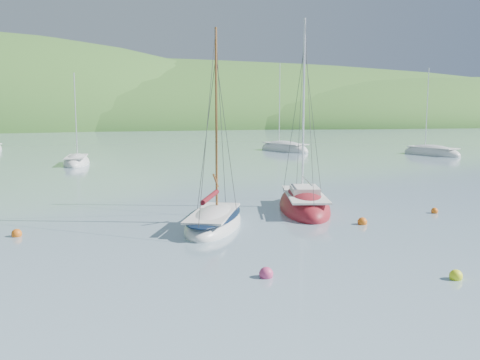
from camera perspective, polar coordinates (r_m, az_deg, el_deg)
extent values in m
plane|color=#7490A0|center=(19.86, 10.10, -9.49)|extent=(700.00, 700.00, 0.00)
ellipsoid|color=#305E24|center=(187.45, -12.28, 5.81)|extent=(440.00, 110.00, 44.00)
ellipsoid|color=#305E24|center=(202.59, 14.35, 5.88)|extent=(240.00, 100.00, 34.00)
ellipsoid|color=silver|center=(26.51, -2.82, -4.73)|extent=(4.98, 7.20, 1.66)
cube|color=silver|center=(26.26, -2.89, -3.53)|extent=(3.81, 5.59, 0.10)
cylinder|color=brown|center=(26.69, -2.54, 6.34)|extent=(0.12, 0.12, 9.03)
ellipsoid|color=#0B1932|center=(26.41, -2.83, -3.68)|extent=(4.92, 7.12, 0.28)
cylinder|color=#5A0F16|center=(25.44, -3.22, -1.81)|extent=(1.52, 3.08, 0.24)
ellipsoid|color=maroon|center=(30.93, 6.85, -2.89)|extent=(4.60, 8.40, 2.20)
cube|color=silver|center=(30.64, 6.91, -1.53)|extent=(3.50, 6.53, 0.10)
cylinder|color=white|center=(31.35, 6.79, 7.76)|extent=(0.12, 0.12, 9.97)
cube|color=silver|center=(30.60, 6.92, -1.09)|extent=(1.99, 2.53, 0.42)
cylinder|color=white|center=(29.72, 7.14, -0.05)|extent=(1.02, 3.73, 0.09)
ellipsoid|color=silver|center=(57.55, -17.03, 1.74)|extent=(2.96, 7.28, 1.95)
cube|color=silver|center=(57.34, -17.07, 2.41)|extent=(2.23, 5.67, 0.10)
cylinder|color=white|center=(58.12, -17.13, 6.66)|extent=(0.12, 0.12, 8.56)
ellipsoid|color=silver|center=(72.22, 4.73, 3.24)|extent=(6.09, 9.46, 2.42)
cube|color=silver|center=(72.02, 4.83, 3.90)|extent=(4.65, 7.34, 0.10)
cylinder|color=white|center=(72.82, 4.24, 8.14)|extent=(0.12, 0.12, 10.71)
ellipsoid|color=silver|center=(70.07, 19.74, 2.66)|extent=(5.07, 8.59, 2.21)
cube|color=silver|center=(69.91, 19.87, 3.28)|extent=(3.86, 6.67, 0.10)
cylinder|color=white|center=(70.46, 19.33, 7.27)|extent=(0.12, 0.12, 9.74)
sphere|color=#EDFE1B|center=(20.01, 22.04, -9.47)|extent=(0.45, 0.45, 0.45)
sphere|color=#C63A6F|center=(18.81, 2.80, -9.98)|extent=(0.50, 0.50, 0.50)
sphere|color=#DA5F13|center=(31.69, 20.04, -3.13)|extent=(0.38, 0.38, 0.38)
sphere|color=#DA5F13|center=(26.53, -22.72, -5.32)|extent=(0.46, 0.46, 0.46)
sphere|color=#DA5F13|center=(27.65, 12.91, -4.39)|extent=(0.48, 0.48, 0.48)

